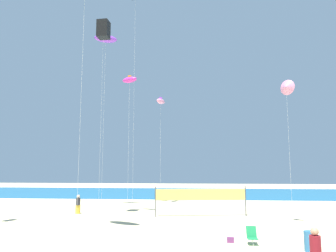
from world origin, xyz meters
The scene contains 13 objects.
ocean_band centered at (0.00, 34.27, 0.00)m, with size 120.00×20.00×0.01m, color #1E6B99.
beachgoer_charcoal_shirt centered at (-7.72, 12.39, 0.85)m, with size 0.37×0.37×1.60m.
beachgoer_maroon_shirt centered at (6.69, -1.87, 0.94)m, with size 0.40×0.40×1.75m.
folding_beach_chair centered at (5.20, 2.81, 0.47)m, with size 0.52×0.65×0.89m.
trash_barrel centered at (7.70, 1.59, 0.47)m, with size 0.55×0.55×0.94m, color teal.
volleyball_net centered at (2.77, 11.84, 1.63)m, with size 7.44×1.16×2.40m.
beach_handbag centered at (4.12, 3.08, 0.14)m, with size 0.36×0.18×0.29m, color #7A3872.
kite_black_box centered at (-5.25, 10.19, 15.45)m, with size 1.00×1.00×16.21m.
kite_magenta_inflatable centered at (-3.38, 12.24, 11.62)m, with size 1.56×1.06×12.04m.
kite_violet_inflatable centered at (-6.78, 16.11, 17.20)m, with size 2.50×1.48×17.85m.
kite_pink_inflatable centered at (-1.35, 19.43, 11.16)m, with size 1.12×1.78×11.62m.
kite_black_diamond centered at (-3.80, 16.45, 21.34)m, with size 0.89×0.90×21.96m.
kite_pink_delta centered at (8.81, 7.84, 9.58)m, with size 0.99×1.02×10.14m.
Camera 1 is at (2.19, -14.39, 4.02)m, focal length 33.48 mm.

